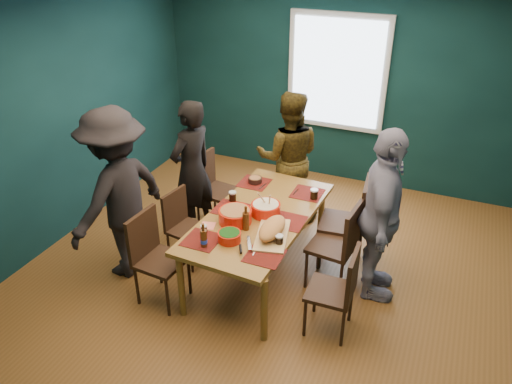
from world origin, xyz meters
TOP-DOWN VIEW (x-y plane):
  - room at (0.00, 0.27)m, footprint 5.01×5.01m
  - dining_table at (-0.08, -0.06)m, footprint 1.06×1.96m
  - chair_left_far at (-1.02, 0.70)m, footprint 0.46×0.46m
  - chair_left_mid at (-0.95, -0.14)m, footprint 0.43×0.43m
  - chair_left_near at (-0.87, -0.81)m, footprint 0.46×0.46m
  - chair_right_far at (0.77, 0.48)m, footprint 0.51×0.51m
  - chair_right_mid at (0.76, 0.06)m, footprint 0.48×0.48m
  - chair_right_near at (0.92, -0.57)m, footprint 0.41×0.41m
  - person_far_left at (-1.09, 0.39)m, footprint 0.54×0.69m
  - person_back at (-0.20, 1.18)m, footprint 0.96×0.85m
  - person_right at (1.10, 0.11)m, footprint 0.63×1.11m
  - person_near_left at (-1.42, -0.54)m, footprint 0.87×1.28m
  - bowl_salad at (-0.24, -0.27)m, footprint 0.33×0.33m
  - bowl_dumpling at (-0.02, -0.02)m, footprint 0.30×0.30m
  - bowl_herbs at (-0.15, -0.59)m, footprint 0.22×0.22m
  - cutting_board at (0.18, -0.36)m, footprint 0.41×0.73m
  - small_bowl at (-0.39, 0.57)m, footprint 0.16×0.16m
  - beer_bottle_a at (-0.33, -0.76)m, footprint 0.07×0.07m
  - beer_bottle_b at (-0.09, -0.35)m, footprint 0.06×0.06m
  - cola_glass_a at (-0.43, -0.57)m, footprint 0.06×0.06m
  - cola_glass_b at (0.30, -0.47)m, footprint 0.08×0.08m
  - cola_glass_c at (0.34, 0.47)m, footprint 0.08×0.08m
  - cola_glass_d at (-0.44, 0.10)m, footprint 0.08×0.08m
  - napkin_a at (0.28, -0.06)m, footprint 0.18×0.18m
  - napkin_b at (-0.46, -0.44)m, footprint 0.17×0.17m
  - napkin_c at (0.22, -0.71)m, footprint 0.21×0.21m

SIDE VIEW (x-z plane):
  - chair_left_mid at x=-0.95m, z-range 0.07..0.89m
  - chair_right_near at x=0.92m, z-range 0.07..0.96m
  - chair_left_far at x=-1.02m, z-range 0.07..0.98m
  - chair_left_near at x=-0.87m, z-range 0.08..1.02m
  - chair_right_mid at x=0.76m, z-range 0.08..1.04m
  - chair_right_far at x=0.77m, z-range 0.08..1.11m
  - dining_table at x=-0.08m, z-range 0.29..1.02m
  - napkin_b at x=-0.46m, z-range 0.73..0.73m
  - napkin_a at x=0.28m, z-range 0.73..0.73m
  - napkin_c at x=0.22m, z-range 0.73..0.73m
  - small_bowl at x=-0.39m, z-range 0.73..0.79m
  - cola_glass_a at x=-0.43m, z-range 0.73..0.82m
  - bowl_herbs at x=-0.15m, z-range 0.73..0.82m
  - cola_glass_b at x=0.30m, z-range 0.73..0.84m
  - cola_glass_d at x=-0.44m, z-range 0.73..0.84m
  - cola_glass_c at x=0.34m, z-range 0.73..0.85m
  - bowl_dumpling at x=-0.02m, z-range 0.65..0.93m
  - cutting_board at x=0.18m, z-range 0.72..0.87m
  - bowl_salad at x=-0.24m, z-range 0.73..0.87m
  - beer_bottle_a at x=-0.33m, z-range 0.69..0.93m
  - person_back at x=-0.20m, z-range 0.00..1.64m
  - beer_bottle_b at x=-0.09m, z-range 0.70..0.95m
  - person_far_left at x=-1.09m, z-range 0.00..1.66m
  - person_right at x=1.10m, z-range 0.00..1.78m
  - person_near_left at x=-1.42m, z-range 0.00..1.83m
  - room at x=0.00m, z-range 0.01..2.73m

